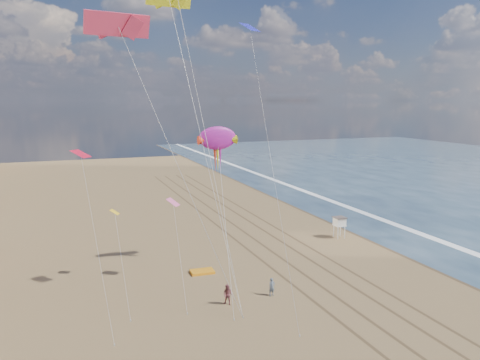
% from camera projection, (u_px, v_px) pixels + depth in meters
% --- Properties ---
extents(wet_sand, '(260.00, 260.00, 0.00)m').
position_uv_depth(wet_sand, '(347.00, 217.00, 72.10)').
color(wet_sand, '#42301E').
rests_on(wet_sand, ground).
extents(foam, '(260.00, 260.00, 0.00)m').
position_uv_depth(foam, '(370.00, 215.00, 73.58)').
color(foam, white).
rests_on(foam, ground).
extents(tracks, '(7.68, 120.00, 0.01)m').
position_uv_depth(tracks, '(279.00, 248.00, 57.08)').
color(tracks, brown).
rests_on(tracks, ground).
extents(lifeguard_stand, '(1.54, 1.54, 2.78)m').
position_uv_depth(lifeguard_stand, '(339.00, 222.00, 61.16)').
color(lifeguard_stand, white).
rests_on(lifeguard_stand, ground).
extents(grounded_kite, '(2.48, 1.65, 0.27)m').
position_uv_depth(grounded_kite, '(202.00, 272.00, 48.88)').
color(grounded_kite, orange).
rests_on(grounded_kite, ground).
extents(show_kite, '(4.33, 7.35, 19.08)m').
position_uv_depth(show_kite, '(217.00, 139.00, 49.74)').
color(show_kite, '#A81992').
rests_on(show_kite, ground).
extents(kite_flyer_a, '(0.66, 0.47, 1.69)m').
position_uv_depth(kite_flyer_a, '(272.00, 287.00, 43.08)').
color(kite_flyer_a, slate).
rests_on(kite_flyer_a, ground).
extents(kite_flyer_b, '(1.15, 1.12, 1.86)m').
position_uv_depth(kite_flyer_b, '(228.00, 295.00, 41.13)').
color(kite_flyer_b, brown).
rests_on(kite_flyer_b, ground).
extents(small_kites, '(15.62, 11.40, 17.53)m').
position_uv_depth(small_kites, '(165.00, 133.00, 41.05)').
color(small_kites, yellow).
rests_on(small_kites, ground).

